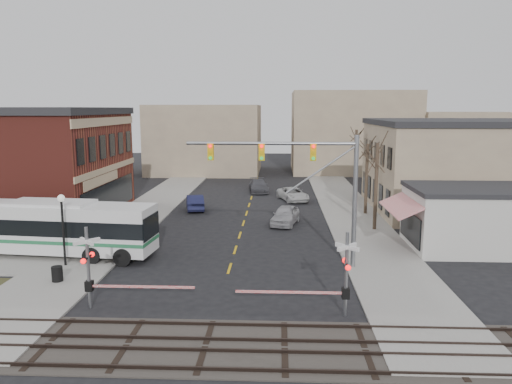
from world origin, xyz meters
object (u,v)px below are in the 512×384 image
(trash_bin, at_px, (57,274))
(car_c, at_px, (293,194))
(pedestrian_near, at_px, (103,238))
(pedestrian_far, at_px, (80,230))
(car_b, at_px, (195,202))
(car_d, at_px, (259,186))
(rr_crossing_west, at_px, (97,269))
(car_a, at_px, (285,215))
(traffic_signal_mast, at_px, (308,174))
(rr_crossing_east, at_px, (337,275))
(street_lamp, at_px, (62,215))
(transit_bus, at_px, (52,227))

(trash_bin, relative_size, car_c, 0.17)
(pedestrian_near, distance_m, pedestrian_far, 3.09)
(car_b, distance_m, pedestrian_near, 14.91)
(car_d, bearing_deg, car_b, -125.26)
(rr_crossing_west, height_order, car_d, rr_crossing_west)
(car_a, bearing_deg, traffic_signal_mast, -70.82)
(car_b, relative_size, pedestrian_far, 2.44)
(pedestrian_far, bearing_deg, car_c, 0.38)
(trash_bin, relative_size, car_d, 0.17)
(trash_bin, bearing_deg, rr_crossing_west, -43.11)
(traffic_signal_mast, bearing_deg, pedestrian_near, 168.95)
(rr_crossing_east, relative_size, trash_bin, 6.76)
(street_lamp, relative_size, car_c, 0.90)
(rr_crossing_west, height_order, car_b, rr_crossing_west)
(car_b, height_order, pedestrian_near, pedestrian_near)
(rr_crossing_west, height_order, car_a, rr_crossing_west)
(trash_bin, bearing_deg, car_c, 61.93)
(trash_bin, relative_size, car_a, 0.18)
(car_c, distance_m, car_d, 6.50)
(rr_crossing_east, bearing_deg, car_c, 92.32)
(car_d, bearing_deg, street_lamp, -117.78)
(pedestrian_far, bearing_deg, rr_crossing_west, -112.48)
(trash_bin, xyz_separation_m, car_c, (13.65, 25.59, 0.14))
(rr_crossing_west, relative_size, car_c, 1.15)
(trash_bin, bearing_deg, rr_crossing_east, -13.95)
(rr_crossing_west, height_order, pedestrian_near, rr_crossing_west)
(traffic_signal_mast, height_order, car_c, traffic_signal_mast)
(car_b, bearing_deg, rr_crossing_east, 101.51)
(trash_bin, distance_m, car_d, 32.40)
(street_lamp, xyz_separation_m, car_c, (14.43, 22.77, -2.55))
(car_b, distance_m, car_c, 10.77)
(traffic_signal_mast, height_order, car_a, traffic_signal_mast)
(car_c, xyz_separation_m, pedestrian_near, (-13.20, -19.62, 0.35))
(car_d, bearing_deg, car_a, -86.97)
(rr_crossing_west, xyz_separation_m, street_lamp, (-4.28, 6.11, 1.26))
(rr_crossing_west, bearing_deg, transit_bus, 125.88)
(pedestrian_near, bearing_deg, rr_crossing_east, -135.55)
(pedestrian_far, bearing_deg, car_d, 14.64)
(transit_bus, xyz_separation_m, car_d, (12.35, 25.85, -1.22))
(rr_crossing_east, distance_m, car_b, 26.34)
(traffic_signal_mast, height_order, car_d, traffic_signal_mast)
(transit_bus, relative_size, car_a, 3.00)
(street_lamp, relative_size, pedestrian_far, 2.39)
(street_lamp, bearing_deg, car_a, 41.40)
(rr_crossing_east, xyz_separation_m, pedestrian_near, (-14.39, 9.66, -0.94))
(traffic_signal_mast, height_order, street_lamp, traffic_signal_mast)
(pedestrian_far, bearing_deg, traffic_signal_mast, -64.49)
(car_c, relative_size, pedestrian_far, 2.67)
(street_lamp, bearing_deg, trash_bin, -74.61)
(car_c, relative_size, car_d, 0.98)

